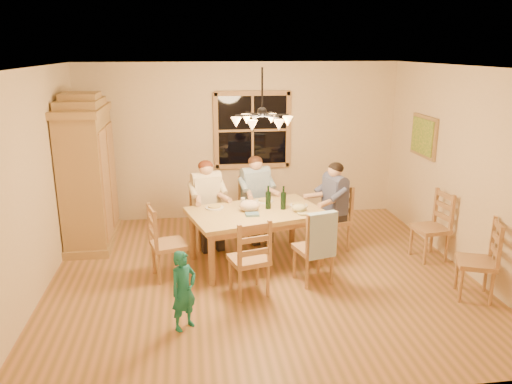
{
  "coord_description": "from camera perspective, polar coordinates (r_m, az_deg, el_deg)",
  "views": [
    {
      "loc": [
        -0.9,
        -6.04,
        2.92
      ],
      "look_at": [
        -0.06,
        0.1,
        1.13
      ],
      "focal_mm": 35.0,
      "sensor_mm": 36.0,
      "label": 1
    }
  ],
  "objects": [
    {
      "name": "plate_woman",
      "position": [
        7.0,
        -4.77,
        -1.79
      ],
      "size": [
        0.26,
        0.26,
        0.02
      ],
      "primitive_type": "cylinder",
      "color": "white",
      "rests_on": "dining_table"
    },
    {
      "name": "adult_woman",
      "position": [
        7.46,
        -5.67,
        -0.1
      ],
      "size": [
        0.48,
        0.5,
        0.87
      ],
      "rotation": [
        0.0,
        0.0,
        3.4
      ],
      "color": "beige",
      "rests_on": "floor"
    },
    {
      "name": "plate_slate",
      "position": [
        7.1,
        4.9,
        -1.55
      ],
      "size": [
        0.26,
        0.26,
        0.02
      ],
      "primitive_type": "cylinder",
      "color": "white",
      "rests_on": "dining_table"
    },
    {
      "name": "painting",
      "position": [
        8.2,
        18.6,
        6.04
      ],
      "size": [
        0.06,
        0.78,
        0.64
      ],
      "color": "olive",
      "rests_on": "wall_right"
    },
    {
      "name": "chair_spare_front",
      "position": [
        6.63,
        23.68,
        -8.57
      ],
      "size": [
        0.55,
        0.56,
        0.99
      ],
      "rotation": [
        0.0,
        0.0,
        1.2
      ],
      "color": "#9F7746",
      "rests_on": "floor"
    },
    {
      "name": "chair_end_left",
      "position": [
        6.69,
        -9.93,
        -7.14
      ],
      "size": [
        0.52,
        0.53,
        0.99
      ],
      "rotation": [
        0.0,
        0.0,
        -1.31
      ],
      "color": "#9F7746",
      "rests_on": "floor"
    },
    {
      "name": "ceiling",
      "position": [
        6.11,
        0.72,
        14.09
      ],
      "size": [
        5.5,
        5.0,
        0.02
      ],
      "primitive_type": "cube",
      "color": "white",
      "rests_on": "wall_back"
    },
    {
      "name": "wall_right",
      "position": [
        7.23,
        22.81,
        2.33
      ],
      "size": [
        0.02,
        5.0,
        2.7
      ],
      "primitive_type": "cube",
      "color": "beige",
      "rests_on": "floor"
    },
    {
      "name": "floor",
      "position": [
        6.77,
        0.64,
        -9.42
      ],
      "size": [
        5.5,
        5.5,
        0.0
      ],
      "primitive_type": "plane",
      "color": "olive",
      "rests_on": "ground"
    },
    {
      "name": "cap",
      "position": [
        6.84,
        4.96,
        -1.83
      ],
      "size": [
        0.2,
        0.2,
        0.11
      ],
      "primitive_type": "ellipsoid",
      "color": "tan",
      "rests_on": "dining_table"
    },
    {
      "name": "chair_end_right",
      "position": [
        7.56,
        8.71,
        -4.29
      ],
      "size": [
        0.52,
        0.53,
        0.99
      ],
      "rotation": [
        0.0,
        0.0,
        1.83
      ],
      "color": "#9F7746",
      "rests_on": "floor"
    },
    {
      "name": "plate_plaid",
      "position": [
        7.28,
        0.96,
        -1.04
      ],
      "size": [
        0.26,
        0.26,
        0.02
      ],
      "primitive_type": "cylinder",
      "color": "white",
      "rests_on": "dining_table"
    },
    {
      "name": "napkin",
      "position": [
        6.68,
        -0.45,
        -2.57
      ],
      "size": [
        0.21,
        0.18,
        0.03
      ],
      "primitive_type": "cube",
      "rotation": [
        0.0,
        0.0,
        0.26
      ],
      "color": "slate",
      "rests_on": "dining_table"
    },
    {
      "name": "wall_back",
      "position": [
        8.73,
        -1.75,
        5.78
      ],
      "size": [
        5.5,
        0.02,
        2.7
      ],
      "primitive_type": "cube",
      "color": "beige",
      "rests_on": "floor"
    },
    {
      "name": "chandelier",
      "position": [
        6.16,
        0.7,
        8.29
      ],
      "size": [
        0.77,
        0.68,
        0.71
      ],
      "color": "black",
      "rests_on": "ceiling"
    },
    {
      "name": "armoire",
      "position": [
        7.93,
        -18.62,
        1.7
      ],
      "size": [
        0.66,
        1.4,
        2.3
      ],
      "color": "olive",
      "rests_on": "floor"
    },
    {
      "name": "chair_near_right",
      "position": [
        6.51,
        6.54,
        -7.65
      ],
      "size": [
        0.53,
        0.52,
        0.99
      ],
      "rotation": [
        0.0,
        0.0,
        0.26
      ],
      "color": "#9F7746",
      "rests_on": "floor"
    },
    {
      "name": "dining_table",
      "position": [
        6.91,
        -0.01,
        -2.96
      ],
      "size": [
        2.0,
        1.51,
        0.76
      ],
      "rotation": [
        0.0,
        0.0,
        0.26
      ],
      "color": "#A58549",
      "rests_on": "floor"
    },
    {
      "name": "adult_slate_man",
      "position": [
        7.39,
        8.89,
        -0.38
      ],
      "size": [
        0.5,
        0.48,
        0.87
      ],
      "rotation": [
        0.0,
        0.0,
        1.83
      ],
      "color": "#454A6F",
      "rests_on": "floor"
    },
    {
      "name": "child",
      "position": [
        5.45,
        -8.27,
        -11.07
      ],
      "size": [
        0.38,
        0.37,
        0.89
      ],
      "primitive_type": "imported",
      "rotation": [
        0.0,
        0.0,
        0.69
      ],
      "color": "#186C66",
      "rests_on": "floor"
    },
    {
      "name": "wine_bottle_a",
      "position": [
        6.92,
        1.41,
        -0.61
      ],
      "size": [
        0.08,
        0.08,
        0.33
      ],
      "primitive_type": "cylinder",
      "color": "black",
      "rests_on": "dining_table"
    },
    {
      "name": "chair_far_left",
      "position": [
        7.63,
        -5.56,
        -3.98
      ],
      "size": [
        0.53,
        0.52,
        0.99
      ],
      "rotation": [
        0.0,
        0.0,
        3.4
      ],
      "color": "#9F7746",
      "rests_on": "floor"
    },
    {
      "name": "wall_left",
      "position": [
        6.51,
        -24.04,
        0.76
      ],
      "size": [
        0.02,
        5.0,
        2.7
      ],
      "primitive_type": "cube",
      "color": "beige",
      "rests_on": "floor"
    },
    {
      "name": "wine_glass_b",
      "position": [
        7.21,
        3.21,
        -0.73
      ],
      "size": [
        0.06,
        0.06,
        0.14
      ],
      "primitive_type": "cylinder",
      "color": "silver",
      "rests_on": "dining_table"
    },
    {
      "name": "wine_glass_a",
      "position": [
        7.0,
        -1.51,
        -1.22
      ],
      "size": [
        0.06,
        0.06,
        0.14
      ],
      "primitive_type": "cylinder",
      "color": "silver",
      "rests_on": "dining_table"
    },
    {
      "name": "chair_spare_back",
      "position": [
        7.56,
        19.17,
        -5.04
      ],
      "size": [
        0.47,
        0.49,
        0.99
      ],
      "rotation": [
        0.0,
        0.0,
        1.7
      ],
      "color": "#9F7746",
      "rests_on": "floor"
    },
    {
      "name": "chair_near_left",
      "position": [
        6.16,
        -0.82,
        -8.99
      ],
      "size": [
        0.53,
        0.52,
        0.99
      ],
      "rotation": [
        0.0,
        0.0,
        0.26
      ],
      "color": "#9F7746",
      "rests_on": "floor"
    },
    {
      "name": "towel",
      "position": [
        6.21,
        7.51,
        -4.93
      ],
      "size": [
        0.39,
        0.19,
        0.58
      ],
      "primitive_type": "cube",
      "rotation": [
        0.0,
        0.0,
        0.26
      ],
      "color": "#9EBCD6",
      "rests_on": "chair_near_right"
    },
    {
      "name": "window",
      "position": [
        8.68,
        -0.41,
        7.07
      ],
      "size": [
        1.3,
        0.06,
        1.3
      ],
      "color": "black",
      "rests_on": "wall_back"
    },
    {
      "name": "cloth_bundle",
      "position": [
        6.84,
        -0.73,
        -1.57
      ],
      "size": [
        0.28,
        0.22,
        0.15
      ],
      "primitive_type": "ellipsoid",
      "color": "#C9AE92",
      "rests_on": "dining_table"
    },
    {
      "name": "chair_far_right",
      "position": [
        7.88,
        -0.04,
        -3.24
      ],
      "size": [
        0.53,
        0.52,
        0.99
      ],
      "rotation": [
        0.0,
        0.0,
        3.4
      ],
      "color": "#9F7746",
      "rests_on": "floor"
    },
    {
      "name": "wine_bottle_b",
      "position": [
        6.91,
        3.15,
        -0.66
      ],
      "size": [
        0.08,
        0.08,
        0.33
      ],
      "primitive_type": "cylinder",
      "color": "black",
      "rests_on": "dining_table"
    },
    {
      "name": "adult_plaid_man",
      "position": [
        7.72,
        -0.04,
        0.53
      ],
      "size": [
        0.48,
        0.5,
        0.87
      ],
      "rotation": [
        0.0,
        0.0,
        3.4
      ],
      "color": "#315D87",
      "rests_on": "floor"
    }
  ]
}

